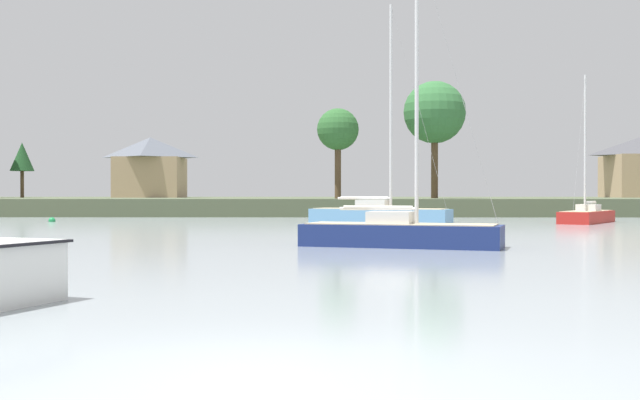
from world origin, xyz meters
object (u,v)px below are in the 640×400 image
(sailboat_navy, at_px, (401,240))
(sailboat_red, at_px, (587,220))
(sailboat_skyblue, at_px, (380,220))
(mooring_buoy_green, at_px, (52,221))

(sailboat_navy, height_order, sailboat_red, sailboat_navy)
(sailboat_skyblue, distance_m, mooring_buoy_green, 23.42)
(sailboat_skyblue, relative_size, mooring_buoy_green, 27.49)
(sailboat_skyblue, distance_m, sailboat_red, 14.83)
(sailboat_skyblue, bearing_deg, sailboat_navy, -91.67)
(sailboat_navy, height_order, mooring_buoy_green, sailboat_navy)
(sailboat_skyblue, bearing_deg, mooring_buoy_green, 167.15)
(sailboat_navy, relative_size, mooring_buoy_green, 22.64)
(sailboat_skyblue, distance_m, sailboat_navy, 19.78)
(mooring_buoy_green, bearing_deg, sailboat_navy, -48.30)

